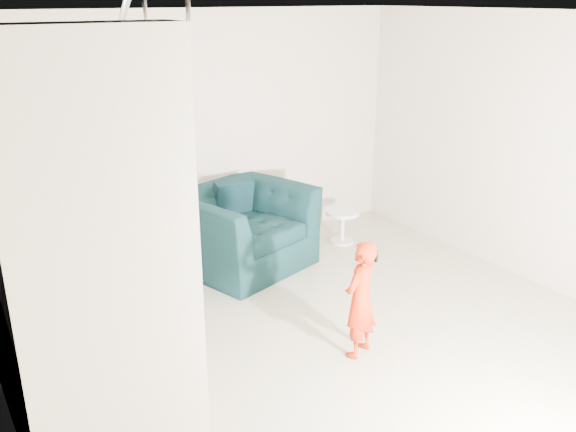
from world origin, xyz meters
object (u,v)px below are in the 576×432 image
object	(u,v)px
side_table	(342,221)
staircase	(72,288)
armchair	(243,229)
toddler	(360,299)

from	to	relation	value
side_table	staircase	xyz separation A→B (m)	(-3.45, -1.49, 0.68)
armchair	staircase	distance (m)	2.68
armchair	toddler	bearing A→B (deg)	-107.69
toddler	side_table	bearing A→B (deg)	-146.73
toddler	staircase	xyz separation A→B (m)	(-2.10, 0.53, 0.44)
toddler	side_table	xyz separation A→B (m)	(1.36, 2.02, -0.23)
armchair	staircase	world-z (taller)	staircase
armchair	staircase	size ratio (longest dim) A/B	0.37
armchair	side_table	xyz separation A→B (m)	(1.32, -0.04, -0.16)
armchair	staircase	bearing A→B (deg)	-160.92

